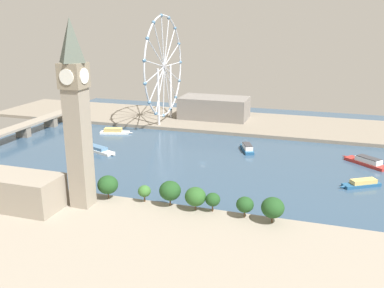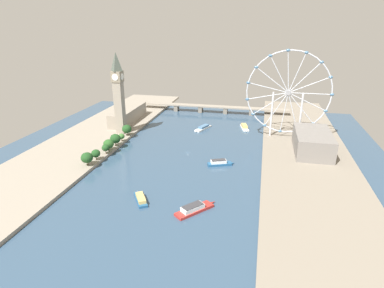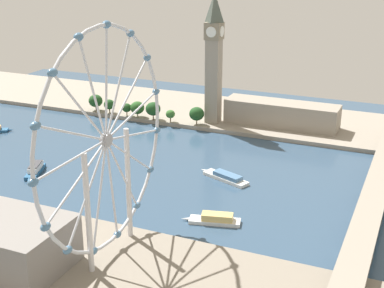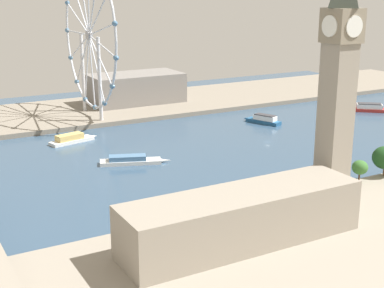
% 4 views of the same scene
% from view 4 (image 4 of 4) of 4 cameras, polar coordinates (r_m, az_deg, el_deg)
% --- Properties ---
extents(ground_plane, '(417.49, 417.49, 0.00)m').
position_cam_4_polar(ground_plane, '(323.76, 7.76, 0.23)').
color(ground_plane, '#334C66').
extents(riverbank_right, '(90.00, 520.00, 3.00)m').
position_cam_4_polar(riverbank_right, '(425.86, -2.25, 4.33)').
color(riverbank_right, gray).
rests_on(riverbank_right, ground_plane).
extents(clock_tower, '(12.72, 12.72, 97.68)m').
position_cam_4_polar(clock_tower, '(216.58, 14.82, 6.67)').
color(clock_tower, gray).
rests_on(clock_tower, riverbank_left).
extents(parliament_block, '(22.00, 85.24, 18.02)m').
position_cam_4_polar(parliament_block, '(187.54, 5.21, -7.56)').
color(parliament_block, gray).
rests_on(parliament_block, riverbank_left).
extents(ferris_wheel, '(98.37, 3.20, 102.03)m').
position_cam_4_polar(ferris_wheel, '(372.60, -10.54, 10.82)').
color(ferris_wheel, silver).
rests_on(ferris_wheel, riverbank_right).
extents(riverside_hall, '(36.32, 68.15, 21.46)m').
position_cam_4_polar(riverside_hall, '(418.17, -5.83, 5.75)').
color(riverside_hall, gray).
rests_on(riverside_hall, riverbank_right).
extents(tour_boat_0, '(13.66, 30.58, 5.21)m').
position_cam_4_polar(tour_boat_0, '(326.11, -12.30, 0.51)').
color(tour_boat_0, white).
rests_on(tour_boat_0, ground_plane).
extents(tour_boat_1, '(18.23, 35.21, 4.41)m').
position_cam_4_polar(tour_boat_1, '(282.34, -6.35, -1.68)').
color(tour_boat_1, white).
rests_on(tour_boat_1, ground_plane).
extents(tour_boat_2, '(27.19, 14.95, 5.96)m').
position_cam_4_polar(tour_boat_2, '(367.29, 7.37, 2.50)').
color(tour_boat_2, '#235684').
rests_on(tour_boat_2, ground_plane).
extents(tour_boat_3, '(27.72, 31.42, 5.91)m').
position_cam_4_polar(tour_boat_3, '(419.61, 17.58, 3.55)').
color(tour_boat_3, '#B22D28').
rests_on(tour_boat_3, ground_plane).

